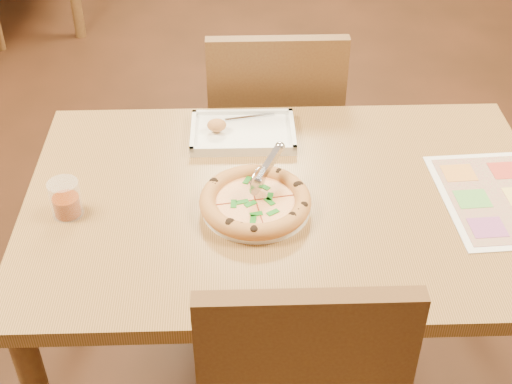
{
  "coord_description": "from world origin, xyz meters",
  "views": [
    {
      "loc": [
        -0.12,
        -1.38,
        1.81
      ],
      "look_at": [
        -0.08,
        -0.04,
        0.77
      ],
      "focal_mm": 50.0,
      "sensor_mm": 36.0,
      "label": 1
    }
  ],
  "objects_px": {
    "chair_far": "(274,119)",
    "menu": "(497,198)",
    "dining_table": "(287,223)",
    "pizza": "(255,201)",
    "appetizer_tray": "(241,133)",
    "plate": "(256,206)",
    "glass_tumbler": "(66,201)",
    "pizza_cutter": "(266,169)"
  },
  "relations": [
    {
      "from": "chair_far",
      "to": "menu",
      "type": "distance_m",
      "value": 0.83
    },
    {
      "from": "dining_table",
      "to": "pizza",
      "type": "distance_m",
      "value": 0.15
    },
    {
      "from": "chair_far",
      "to": "appetizer_tray",
      "type": "relative_size",
      "value": 1.64
    },
    {
      "from": "dining_table",
      "to": "plate",
      "type": "relative_size",
      "value": 4.94
    },
    {
      "from": "appetizer_tray",
      "to": "glass_tumbler",
      "type": "bearing_deg",
      "value": -142.45
    },
    {
      "from": "pizza_cutter",
      "to": "appetizer_tray",
      "type": "xyz_separation_m",
      "value": [
        -0.06,
        0.27,
        -0.07
      ]
    },
    {
      "from": "pizza",
      "to": "pizza_cutter",
      "type": "relative_size",
      "value": 2.14
    },
    {
      "from": "pizza_cutter",
      "to": "menu",
      "type": "xyz_separation_m",
      "value": [
        0.57,
        -0.03,
        -0.08
      ]
    },
    {
      "from": "glass_tumbler",
      "to": "pizza_cutter",
      "type": "bearing_deg",
      "value": 6.69
    },
    {
      "from": "plate",
      "to": "pizza",
      "type": "height_order",
      "value": "pizza"
    },
    {
      "from": "plate",
      "to": "menu",
      "type": "height_order",
      "value": "plate"
    },
    {
      "from": "dining_table",
      "to": "pizza",
      "type": "height_order",
      "value": "pizza"
    },
    {
      "from": "plate",
      "to": "pizza_cutter",
      "type": "bearing_deg",
      "value": 63.34
    },
    {
      "from": "dining_table",
      "to": "chair_far",
      "type": "distance_m",
      "value": 0.61
    },
    {
      "from": "chair_far",
      "to": "plate",
      "type": "bearing_deg",
      "value": 82.92
    },
    {
      "from": "pizza_cutter",
      "to": "appetizer_tray",
      "type": "bearing_deg",
      "value": 45.06
    },
    {
      "from": "plate",
      "to": "dining_table",
      "type": "bearing_deg",
      "value": 28.52
    },
    {
      "from": "chair_far",
      "to": "plate",
      "type": "xyz_separation_m",
      "value": [
        -0.08,
        -0.65,
        0.16
      ]
    },
    {
      "from": "pizza_cutter",
      "to": "menu",
      "type": "bearing_deg",
      "value": -60.15
    },
    {
      "from": "pizza_cutter",
      "to": "chair_far",
      "type": "bearing_deg",
      "value": 27.73
    },
    {
      "from": "pizza_cutter",
      "to": "appetizer_tray",
      "type": "distance_m",
      "value": 0.28
    },
    {
      "from": "chair_far",
      "to": "menu",
      "type": "relative_size",
      "value": 1.25
    },
    {
      "from": "dining_table",
      "to": "appetizer_tray",
      "type": "bearing_deg",
      "value": 112.35
    },
    {
      "from": "chair_far",
      "to": "pizza",
      "type": "xyz_separation_m",
      "value": [
        -0.08,
        -0.65,
        0.18
      ]
    },
    {
      "from": "chair_far",
      "to": "glass_tumbler",
      "type": "height_order",
      "value": "chair_far"
    },
    {
      "from": "appetizer_tray",
      "to": "dining_table",
      "type": "bearing_deg",
      "value": -67.65
    },
    {
      "from": "plate",
      "to": "appetizer_tray",
      "type": "height_order",
      "value": "appetizer_tray"
    },
    {
      "from": "plate",
      "to": "appetizer_tray",
      "type": "relative_size",
      "value": 0.92
    },
    {
      "from": "menu",
      "to": "plate",
      "type": "bearing_deg",
      "value": -178.28
    },
    {
      "from": "plate",
      "to": "pizza_cutter",
      "type": "distance_m",
      "value": 0.09
    },
    {
      "from": "dining_table",
      "to": "pizza_cutter",
      "type": "distance_m",
      "value": 0.18
    },
    {
      "from": "dining_table",
      "to": "chair_far",
      "type": "height_order",
      "value": "chair_far"
    },
    {
      "from": "pizza",
      "to": "appetizer_tray",
      "type": "relative_size",
      "value": 0.94
    },
    {
      "from": "dining_table",
      "to": "plate",
      "type": "height_order",
      "value": "plate"
    },
    {
      "from": "dining_table",
      "to": "plate",
      "type": "bearing_deg",
      "value": -151.48
    },
    {
      "from": "dining_table",
      "to": "chair_far",
      "type": "xyz_separation_m",
      "value": [
        -0.0,
        0.6,
        -0.07
      ]
    },
    {
      "from": "plate",
      "to": "chair_far",
      "type": "bearing_deg",
      "value": 82.92
    },
    {
      "from": "pizza",
      "to": "pizza_cutter",
      "type": "distance_m",
      "value": 0.08
    },
    {
      "from": "chair_far",
      "to": "appetizer_tray",
      "type": "bearing_deg",
      "value": 71.2
    },
    {
      "from": "menu",
      "to": "dining_table",
      "type": "bearing_deg",
      "value": 177.15
    },
    {
      "from": "pizza",
      "to": "chair_far",
      "type": "bearing_deg",
      "value": 82.84
    },
    {
      "from": "chair_far",
      "to": "menu",
      "type": "bearing_deg",
      "value": 129.4
    }
  ]
}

